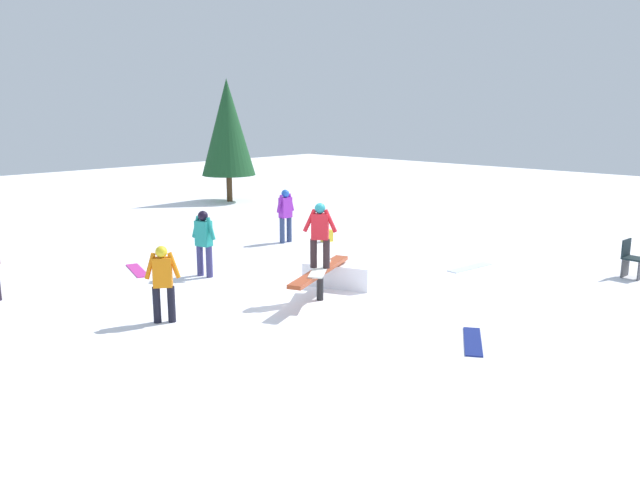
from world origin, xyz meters
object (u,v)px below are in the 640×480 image
(loose_snowboard_white, at_px, (470,267))
(loose_snowboard_navy, at_px, (473,341))
(bystander_orange, at_px, (163,280))
(loose_snowboard_magenta, at_px, (137,270))
(backpack_on_snow, at_px, (327,236))
(bystander_purple, at_px, (285,213))
(folding_chair, at_px, (632,260))
(pine_tree_near, at_px, (228,127))
(rail_feature, at_px, (320,274))
(main_rider_on_rail, at_px, (320,237))
(bystander_teal, at_px, (204,240))

(loose_snowboard_white, distance_m, loose_snowboard_navy, 5.07)
(bystander_orange, xyz_separation_m, loose_snowboard_magenta, (-1.58, -3.66, -0.78))
(bystander_orange, distance_m, loose_snowboard_magenta, 4.06)
(bystander_orange, height_order, backpack_on_snow, bystander_orange)
(loose_snowboard_white, xyz_separation_m, loose_snowboard_magenta, (5.76, -5.62, 0.00))
(bystander_purple, relative_size, folding_chair, 1.75)
(bystander_purple, bearing_deg, bystander_orange, -151.06)
(folding_chair, xyz_separation_m, pine_tree_near, (-1.22, -16.29, 2.65))
(rail_feature, bearing_deg, folding_chair, 125.49)
(loose_snowboard_navy, xyz_separation_m, folding_chair, (-6.11, 0.52, 0.40))
(main_rider_on_rail, xyz_separation_m, loose_snowboard_navy, (-0.06, 3.46, -1.29))
(loose_snowboard_navy, bearing_deg, loose_snowboard_white, 178.91)
(loose_snowboard_magenta, bearing_deg, bystander_orange, 175.01)
(rail_feature, relative_size, bystander_teal, 1.63)
(main_rider_on_rail, distance_m, pine_tree_near, 14.48)
(bystander_teal, xyz_separation_m, loose_snowboard_magenta, (0.83, -1.57, -0.85))
(loose_snowboard_white, height_order, loose_snowboard_magenta, same)
(loose_snowboard_navy, bearing_deg, bystander_purple, -144.27)
(bystander_teal, relative_size, pine_tree_near, 0.31)
(pine_tree_near, bearing_deg, loose_snowboard_magenta, 40.83)
(rail_feature, height_order, backpack_on_snow, rail_feature)
(bystander_purple, relative_size, loose_snowboard_navy, 1.18)
(main_rider_on_rail, height_order, bystander_teal, main_rider_on_rail)
(bystander_purple, xyz_separation_m, folding_chair, (-2.82, 8.55, -0.45))
(folding_chair, height_order, pine_tree_near, pine_tree_near)
(loose_snowboard_navy, relative_size, backpack_on_snow, 3.86)
(bystander_teal, relative_size, folding_chair, 1.75)
(loose_snowboard_magenta, height_order, folding_chair, folding_chair)
(loose_snowboard_magenta, xyz_separation_m, folding_chair, (-7.52, 8.74, 0.40))
(main_rider_on_rail, distance_m, loose_snowboard_magenta, 5.12)
(bystander_orange, bearing_deg, loose_snowboard_white, -156.43)
(loose_snowboard_white, bearing_deg, bystander_purple, -71.38)
(loose_snowboard_magenta, bearing_deg, pine_tree_near, -30.86)
(rail_feature, height_order, bystander_orange, bystander_orange)
(bystander_orange, height_order, folding_chair, bystander_orange)
(bystander_orange, distance_m, pine_tree_near, 15.40)
(loose_snowboard_magenta, bearing_deg, loose_snowboard_white, -115.95)
(rail_feature, xyz_separation_m, loose_snowboard_magenta, (1.35, -4.77, -0.54))
(loose_snowboard_white, bearing_deg, loose_snowboard_navy, 38.46)
(bystander_purple, bearing_deg, loose_snowboard_navy, -112.26)
(bystander_purple, relative_size, loose_snowboard_white, 1.11)
(rail_feature, bearing_deg, bystander_orange, -42.53)
(bystander_orange, distance_m, bystander_teal, 3.19)
(rail_feature, distance_m, bystander_teal, 3.25)
(bystander_orange, bearing_deg, bystander_purple, -112.54)
(loose_snowboard_magenta, bearing_deg, rail_feature, -145.91)
(bystander_purple, height_order, pine_tree_near, pine_tree_near)
(loose_snowboard_magenta, height_order, backpack_on_snow, backpack_on_snow)
(bystander_purple, bearing_deg, loose_snowboard_magenta, 177.72)
(bystander_purple, bearing_deg, folding_chair, -71.77)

